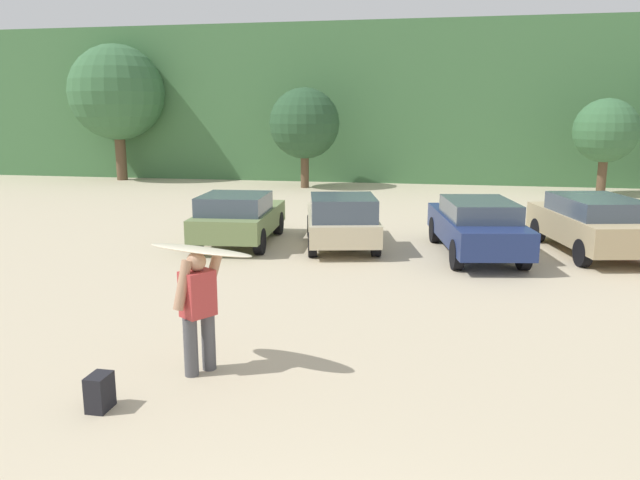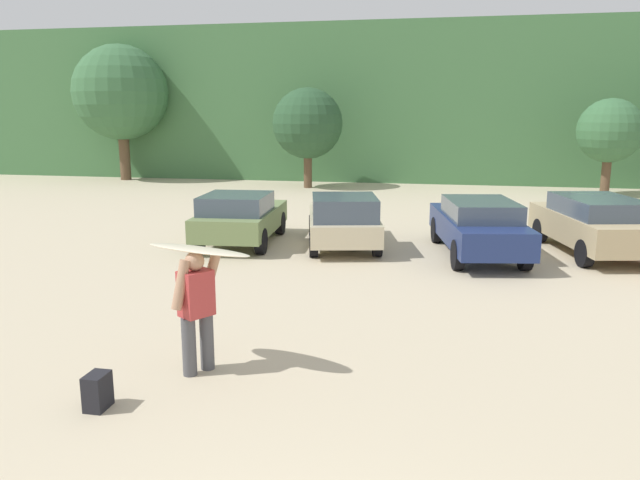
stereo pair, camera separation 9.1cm
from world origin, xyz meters
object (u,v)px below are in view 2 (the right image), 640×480
at_px(parked_car_olive_green, 240,217).
at_px(parked_car_navy, 478,225).
at_px(parked_car_champagne, 343,220).
at_px(backpack_dropped, 97,391).
at_px(parked_car_tan, 595,223).
at_px(person_adult, 196,305).
at_px(surfboard_cream, 198,250).

distance_m(parked_car_olive_green, parked_car_navy, 6.33).
distance_m(parked_car_champagne, backpack_dropped, 9.79).
bearing_deg(parked_car_olive_green, parked_car_tan, -90.63).
xyz_separation_m(person_adult, backpack_dropped, (-0.79, -1.28, -0.75)).
relative_size(parked_car_champagne, backpack_dropped, 9.41).
height_order(parked_car_olive_green, backpack_dropped, parked_car_olive_green).
bearing_deg(parked_car_champagne, parked_car_olive_green, 79.20).
relative_size(parked_car_olive_green, parked_car_tan, 0.90).
bearing_deg(person_adult, surfboard_cream, -60.85).
distance_m(parked_car_navy, backpack_dropped, 10.62).
bearing_deg(person_adult, parked_car_tan, -95.62).
relative_size(parked_car_champagne, person_adult, 2.45).
xyz_separation_m(surfboard_cream, backpack_dropped, (-0.80, -1.39, -1.51)).
bearing_deg(person_adult, backpack_dropped, 91.09).
bearing_deg(parked_car_olive_green, surfboard_cream, -169.41).
xyz_separation_m(parked_car_champagne, person_adult, (-0.68, -8.38, 0.23)).
distance_m(parked_car_champagne, surfboard_cream, 8.35).
bearing_deg(parked_car_navy, parked_car_champagne, 75.47).
bearing_deg(parked_car_champagne, parked_car_tan, -98.09).
height_order(parked_car_navy, parked_car_tan, parked_car_tan).
height_order(person_adult, surfboard_cream, surfboard_cream).
bearing_deg(backpack_dropped, parked_car_tan, 52.23).
xyz_separation_m(person_adult, surfboard_cream, (0.01, 0.12, 0.75)).
bearing_deg(surfboard_cream, parked_car_navy, -100.03).
xyz_separation_m(parked_car_olive_green, parked_car_navy, (6.32, -0.19, 0.03)).
distance_m(parked_car_tan, person_adult, 11.36).
xyz_separation_m(parked_car_olive_green, parked_car_champagne, (2.84, 0.09, -0.00)).
height_order(parked_car_tan, person_adult, person_adult).
height_order(parked_car_champagne, parked_car_navy, parked_car_champagne).
relative_size(parked_car_navy, backpack_dropped, 10.78).
bearing_deg(parked_car_tan, parked_car_navy, 92.63).
xyz_separation_m(parked_car_navy, parked_car_tan, (2.92, 0.78, 0.03)).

